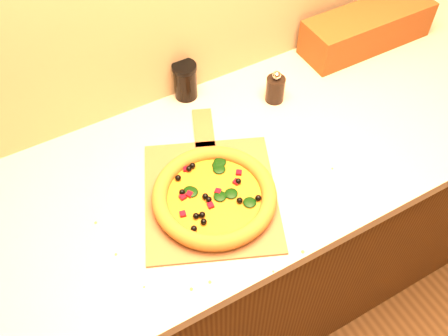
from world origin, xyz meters
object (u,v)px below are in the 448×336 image
Objects in this scene: pizza_peel at (210,191)px; dark_jar at (185,81)px; pizza at (214,196)px; rolling_pin at (392,17)px; coffee_canister at (405,1)px; pepper_grinder at (275,88)px.

pizza_peel is 0.38m from dark_jar.
rolling_pin is at bearing 22.20° from pizza.
pizza is at bearing -106.51° from dark_jar.
rolling_pin is at bearing 173.01° from coffee_canister.
rolling_pin is at bearing -1.36° from dark_jar.
pizza_peel is 0.04m from pizza.
pizza is 1.03m from coffee_canister.
pizza is 2.07× the size of coffee_canister.
pepper_grinder is (0.34, 0.25, 0.02)m from pizza.
rolling_pin is (0.58, 0.13, -0.02)m from pepper_grinder.
dark_jar reaches higher than pepper_grinder.
pepper_grinder reaches higher than pizza.
pepper_grinder is at bearing 55.69° from pizza_peel.
pizza_peel is 1.01m from coffee_canister.
pizza_peel is at bearing -147.64° from pepper_grinder.
dark_jar is at bearing 96.23° from pizza_peel.
coffee_canister reaches higher than pizza_peel.
coffee_canister is (0.95, 0.37, 0.05)m from pizza.
dark_jar is (0.11, 0.36, 0.06)m from pizza_peel.
pizza_peel is 2.02× the size of rolling_pin.
rolling_pin is (0.92, 0.34, 0.02)m from pizza_peel.
pizza_peel is at bearing 79.99° from pizza.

